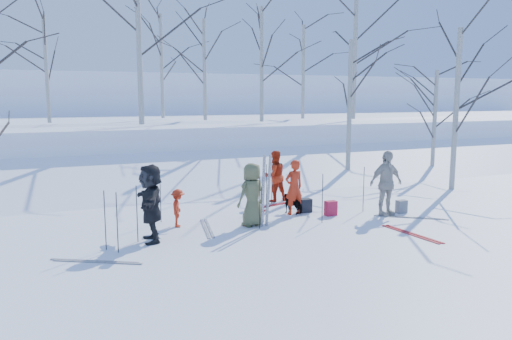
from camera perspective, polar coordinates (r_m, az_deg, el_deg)
name	(u,v)px	position (r m, az deg, el deg)	size (l,w,h in m)	color
ground	(279,227)	(13.08, 2.60, -6.53)	(120.00, 120.00, 0.00)	white
snow_ramp	(200,180)	(19.45, -6.38, -1.17)	(70.00, 9.50, 1.40)	white
snow_plateau	(149,139)	(29.00, -12.15, 3.53)	(70.00, 18.00, 2.20)	white
far_hill	(105,111)	(49.70, -16.89, 6.47)	(90.00, 30.00, 6.00)	white
skier_olive_center	(252,195)	(13.02, -0.44, -2.83)	(0.81, 0.53, 1.66)	#515533
skier_red_north	(294,187)	(14.34, 4.36, -1.97)	(0.58, 0.38, 1.58)	#B72811
skier_redor_behind	(274,176)	(16.11, 2.13, -0.69)	(0.80, 0.62, 1.65)	#B8280E
skier_red_seated	(178,208)	(13.13, -8.91, -4.32)	(0.64, 0.37, 1.00)	#B72811
skier_cream_east	(386,183)	(14.65, 14.63, -1.47)	(1.09, 0.45, 1.86)	beige
skier_grey_west	(151,203)	(11.86, -11.94, -3.73)	(1.70, 0.54, 1.83)	black
dog	(293,204)	(14.56, 4.26, -3.88)	(0.30, 0.66, 0.55)	black
upright_ski_left	(263,191)	(12.85, 0.83, -2.45)	(0.07, 0.02, 1.90)	silver
upright_ski_right	(268,191)	(12.92, 1.44, -2.39)	(0.07, 0.02, 1.90)	silver
ski_pair_a	(411,218)	(14.68, 17.26, -5.21)	(1.64, 1.30, 0.02)	silver
ski_pair_b	(411,234)	(12.98, 17.34, -6.98)	(0.36, 1.91, 0.02)	maroon
ski_pair_c	(207,228)	(12.98, -5.61, -6.63)	(0.57, 1.90, 0.02)	silver
ski_pair_d	(96,261)	(10.92, -17.84, -9.92)	(1.74, 1.13, 0.02)	silver
ski_pair_e	(285,203)	(15.94, 3.39, -3.77)	(1.88, 0.71, 0.02)	maroon
ski_pair_f	(256,217)	(14.06, -0.03, -5.42)	(1.37, 1.58, 0.02)	maroon
ski_pole_a	(260,203)	(12.75, 0.42, -3.82)	(0.02, 0.02, 1.34)	black
ski_pole_b	(322,199)	(13.45, 7.60, -3.25)	(0.02, 0.02, 1.34)	black
ski_pole_c	(380,191)	(14.86, 14.00, -2.31)	(0.02, 0.02, 1.34)	black
ski_pole_d	(272,183)	(15.76, 1.82, -1.46)	(0.02, 0.02, 1.34)	black
ski_pole_e	(266,186)	(15.18, 1.21, -1.84)	(0.02, 0.02, 1.34)	black
ski_pole_f	(160,198)	(13.66, -10.86, -3.14)	(0.02, 0.02, 1.34)	black
ski_pole_g	(105,220)	(11.51, -16.87, -5.53)	(0.02, 0.02, 1.34)	black
ski_pole_h	(364,189)	(15.00, 12.20, -2.16)	(0.02, 0.02, 1.34)	black
ski_pole_i	(117,223)	(11.23, -15.58, -5.81)	(0.02, 0.02, 1.34)	black
ski_pole_j	(137,214)	(11.94, -13.44, -4.90)	(0.02, 0.02, 1.34)	black
backpack_red	(331,208)	(14.42, 8.54, -4.34)	(0.32, 0.22, 0.42)	#AA1A33
backpack_grey	(401,207)	(15.16, 16.28, -4.04)	(0.30, 0.20, 0.38)	slate
backpack_dark	(305,206)	(14.73, 5.67, -4.06)	(0.34, 0.24, 0.40)	black
birch_plateau_a	(262,65)	(23.69, 0.66, 11.93)	(4.28, 4.28, 5.25)	silver
birch_plateau_b	(355,41)	(27.04, 11.28, 14.26)	(6.20, 6.20, 8.00)	silver
birch_plateau_d	(139,27)	(21.89, -13.28, 15.67)	(6.23, 6.23, 8.04)	silver
birch_plateau_e	(205,70)	(25.10, -5.90, 11.28)	(4.03, 4.03, 4.90)	silver
birch_plateau_f	(162,67)	(28.01, -10.73, 11.54)	(4.48, 4.48, 5.54)	silver
birch_plateau_g	(47,70)	(24.20, -22.82, 10.52)	(3.87, 3.87, 4.67)	silver
birch_plateau_h	(303,72)	(27.01, 5.43, 11.07)	(4.02, 4.02, 4.88)	silver
birch_edge_b	(456,110)	(19.39, 21.89, 6.37)	(4.64, 4.64, 5.77)	silver
birch_edge_c	(434,123)	(22.86, 19.72, 5.08)	(3.73, 3.73, 4.48)	silver
birch_edge_e	(349,111)	(20.38, 10.63, 6.63)	(4.50, 4.50, 5.58)	silver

